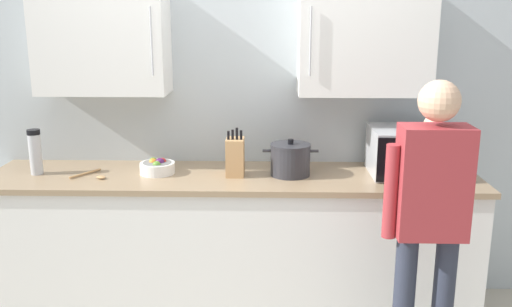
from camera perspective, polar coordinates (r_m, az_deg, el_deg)
back_wall_tiled at (r=3.72m, az=-2.18°, el=6.28°), size 4.00×0.44×2.58m
counter_unit at (r=3.65m, az=-2.36°, el=-9.21°), size 3.06×0.68×0.93m
microwave_oven at (r=3.59m, az=15.08°, el=0.17°), size 0.48×0.43×0.29m
thermos_flask at (r=3.73m, az=-21.54°, el=0.16°), size 0.08×0.08×0.28m
fruit_bowl at (r=3.56m, az=-10.00°, el=-1.33°), size 0.22×0.22×0.10m
wooden_spoon at (r=3.59m, az=-16.25°, el=-2.14°), size 0.23×0.22×0.02m
stock_pot at (r=3.47m, az=3.52°, el=-0.61°), size 0.34×0.25×0.23m
knife_block at (r=3.46m, az=-2.13°, el=-0.33°), size 0.11×0.15×0.31m
person_figure at (r=2.91m, az=17.27°, el=-5.59°), size 0.44×0.56×1.61m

